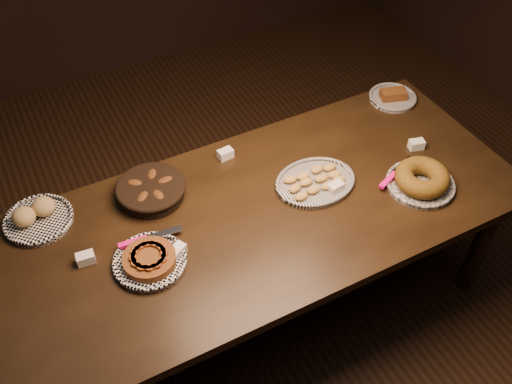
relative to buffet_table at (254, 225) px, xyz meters
name	(u,v)px	position (x,y,z in m)	size (l,w,h in m)	color
ground	(255,310)	(0.00, 0.00, -0.68)	(5.00, 5.00, 0.00)	black
buffet_table	(254,225)	(0.00, 0.00, 0.00)	(2.40, 1.00, 0.75)	black
apple_tart_plate	(150,260)	(-0.49, -0.04, 0.10)	(0.32, 0.29, 0.06)	white
madeleine_platter	(315,182)	(0.32, 0.03, 0.09)	(0.37, 0.30, 0.04)	black
bundt_cake_plate	(421,180)	(0.73, -0.20, 0.11)	(0.34, 0.32, 0.10)	black
croissant_basket	(151,189)	(-0.35, 0.30, 0.12)	(0.32, 0.32, 0.08)	black
bread_roll_plate	(37,216)	(-0.83, 0.39, 0.10)	(0.29, 0.29, 0.09)	white
loaf_plate	(393,97)	(1.02, 0.38, 0.09)	(0.25, 0.25, 0.06)	black
tent_cards	(256,195)	(0.04, 0.07, 0.10)	(1.67, 0.50, 0.04)	white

